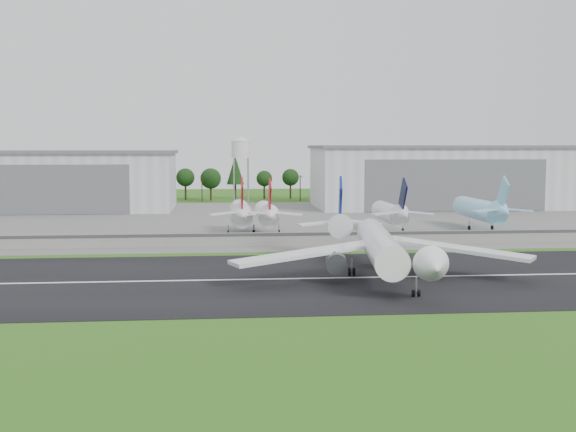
{
  "coord_description": "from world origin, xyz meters",
  "views": [
    {
      "loc": [
        -13.62,
        -122.55,
        24.78
      ],
      "look_at": [
        1.55,
        40.0,
        9.0
      ],
      "focal_mm": 45.0,
      "sensor_mm": 36.0,
      "label": 1
    }
  ],
  "objects": [
    {
      "name": "main_airliner",
      "position": [
        16.15,
        9.57,
        4.89
      ],
      "size": [
        56.85,
        59.25,
        18.17
      ],
      "rotation": [
        0.0,
        0.0,
        3.02
      ],
      "color": "white",
      "rests_on": "runway"
    },
    {
      "name": "ground",
      "position": [
        0.0,
        0.0,
        0.0
      ],
      "size": [
        600.0,
        600.0,
        0.0
      ],
      "primitive_type": "plane",
      "color": "#326317",
      "rests_on": "ground"
    },
    {
      "name": "blast_fence",
      "position": [
        0.0,
        54.99,
        1.81
      ],
      "size": [
        240.0,
        0.61,
        3.5
      ],
      "color": "gray",
      "rests_on": "ground"
    },
    {
      "name": "parked_jet_red_b",
      "position": [
        -0.92,
        76.56,
        6.14
      ],
      "size": [
        7.36,
        31.29,
        16.65
      ],
      "color": "white",
      "rests_on": "ground"
    },
    {
      "name": "utility_poles",
      "position": [
        0.0,
        200.0,
        0.0
      ],
      "size": [
        230.0,
        3.0,
        12.0
      ],
      "primitive_type": null,
      "color": "black",
      "rests_on": "ground"
    },
    {
      "name": "water_tower",
      "position": [
        -5.0,
        185.0,
        24.55
      ],
      "size": [
        8.4,
        8.4,
        29.4
      ],
      "color": "#99999E",
      "rests_on": "ground"
    },
    {
      "name": "hangar_east",
      "position": [
        75.0,
        164.92,
        12.63
      ],
      "size": [
        102.0,
        47.0,
        25.2
      ],
      "color": "silver",
      "rests_on": "ground"
    },
    {
      "name": "apron",
      "position": [
        0.0,
        120.0,
        0.05
      ],
      "size": [
        320.0,
        150.0,
        0.1
      ],
      "primitive_type": "cube",
      "color": "slate",
      "rests_on": "ground"
    },
    {
      "name": "runway_centerline",
      "position": [
        0.0,
        10.0,
        0.11
      ],
      "size": [
        220.0,
        1.0,
        0.02
      ],
      "primitive_type": "cube",
      "color": "white",
      "rests_on": "runway"
    },
    {
      "name": "hangar_west",
      "position": [
        -80.0,
        164.92,
        11.63
      ],
      "size": [
        97.0,
        44.0,
        23.2
      ],
      "color": "silver",
      "rests_on": "ground"
    },
    {
      "name": "runway",
      "position": [
        0.0,
        10.0,
        0.05
      ],
      "size": [
        320.0,
        60.0,
        0.1
      ],
      "primitive_type": "cube",
      "color": "black",
      "rests_on": "ground"
    },
    {
      "name": "parked_jet_navy",
      "position": [
        34.57,
        76.54,
        6.04
      ],
      "size": [
        7.36,
        31.29,
        16.53
      ],
      "color": "white",
      "rests_on": "ground"
    },
    {
      "name": "parked_jet_skyblue",
      "position": [
        62.83,
        81.59,
        6.32
      ],
      "size": [
        7.36,
        37.29,
        16.88
      ],
      "color": "#8FD8F8",
      "rests_on": "ground"
    },
    {
      "name": "parked_jet_red_a",
      "position": [
        -8.16,
        76.58,
        6.33
      ],
      "size": [
        7.36,
        31.29,
        16.84
      ],
      "color": "white",
      "rests_on": "ground"
    },
    {
      "name": "treeline",
      "position": [
        0.0,
        215.0,
        0.0
      ],
      "size": [
        320.0,
        16.0,
        22.0
      ],
      "primitive_type": null,
      "color": "black",
      "rests_on": "ground"
    }
  ]
}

